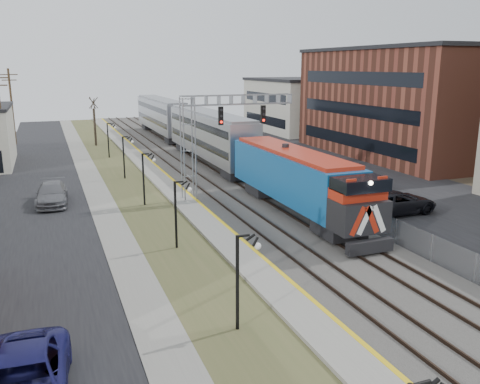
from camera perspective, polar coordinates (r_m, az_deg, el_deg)
street_west at (r=45.39m, az=-21.63°, el=-0.10°), size 7.00×120.00×0.04m
sidewalk at (r=45.51m, az=-15.98°, el=0.41°), size 2.00×120.00×0.08m
grass_median at (r=45.84m, az=-12.25°, el=0.72°), size 4.00×120.00×0.06m
platform at (r=46.33m, az=-8.59°, el=1.14°), size 2.00×120.00×0.24m
ballast_bed at (r=47.61m, az=-2.71°, el=1.60°), size 8.00×120.00×0.20m
parking_lot at (r=52.53m, az=9.84°, el=2.49°), size 16.00×120.00×0.04m
platform_edge at (r=46.49m, az=-7.54°, el=1.38°), size 0.24×120.00×0.01m
track_near at (r=47.00m, az=-5.02°, el=1.62°), size 1.58×120.00×0.15m
track_far at (r=48.05m, az=-1.01°, el=1.94°), size 1.58×120.00×0.15m
train at (r=57.58m, az=-4.64°, el=6.54°), size 3.00×63.05×5.33m
signal_gantry at (r=39.27m, az=-3.45°, el=7.08°), size 9.00×1.07×8.15m
lampposts at (r=29.43m, az=-7.36°, el=-2.49°), size 0.14×62.14×4.00m
fence at (r=48.91m, az=1.97°, el=2.78°), size 0.04×120.00×1.60m
buildings_east at (r=57.30m, az=24.42°, el=8.76°), size 16.00×76.00×15.00m
bare_trees at (r=48.76m, az=-23.26°, el=3.89°), size 12.30×42.30×5.95m
car_lot_c at (r=37.84m, az=17.21°, el=-1.16°), size 5.94×2.91×1.62m
car_lot_d at (r=46.79m, az=10.41°, el=1.89°), size 5.06×3.30×1.36m
car_lot_e at (r=51.71m, az=5.30°, el=3.30°), size 4.51×1.88×1.52m
car_lot_f at (r=55.94m, az=3.86°, el=4.04°), size 4.32×2.89×1.35m
car_street_a at (r=17.88m, az=-23.12°, el=-19.20°), size 3.03×6.02×1.63m
car_street_b at (r=41.17m, az=-20.37°, el=-0.23°), size 2.55×5.63×1.60m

